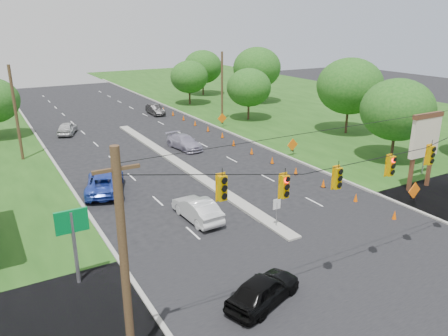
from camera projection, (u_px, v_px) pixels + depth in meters
ground at (342, 272)px, 23.43m from camera, size 160.00×160.00×0.00m
grass_right at (405, 129)px, 53.99m from camera, size 40.00×160.00×0.06m
cross_street at (342, 272)px, 23.43m from camera, size 160.00×14.00×0.02m
curb_left at (49, 156)px, 43.27m from camera, size 0.25×110.00×0.16m
curb_right at (225, 131)px, 52.80m from camera, size 0.25×110.00×0.16m
median at (180, 165)px, 40.65m from camera, size 1.00×34.00×0.18m
median_sign at (277, 207)px, 27.88m from camera, size 0.55×0.06×2.05m
signal_span at (366, 192)px, 20.98m from camera, size 25.60×0.32×9.00m
utility_pole_far_left at (16, 114)px, 40.68m from camera, size 0.28×0.28×9.00m
utility_pole_far_right at (222, 87)px, 56.58m from camera, size 0.28×0.28×9.00m
pylon_sign at (425, 139)px, 33.97m from camera, size 5.90×2.30×6.12m
cone_0 at (395, 215)px, 29.39m from camera, size 0.32×0.32×0.70m
cone_1 at (356, 198)px, 32.26m from camera, size 0.32×0.32×0.70m
cone_2 at (323, 183)px, 35.13m from camera, size 0.32×0.32×0.70m
cone_3 at (296, 171)px, 38.00m from camera, size 0.32×0.32×0.70m
cone_4 at (272, 160)px, 40.87m from camera, size 0.32×0.32×0.70m
cone_5 at (252, 151)px, 43.74m from camera, size 0.32×0.32×0.70m
cone_6 at (234, 143)px, 46.61m from camera, size 0.32×0.32×0.70m
cone_7 at (222, 135)px, 49.77m from camera, size 0.32×0.32×0.70m
cone_8 at (208, 129)px, 52.64m from camera, size 0.32×0.32×0.70m
cone_9 at (195, 123)px, 55.51m from camera, size 0.32×0.32×0.70m
cone_10 at (184, 118)px, 58.38m from camera, size 0.32×0.32×0.70m
cone_11 at (173, 113)px, 61.25m from camera, size 0.32×0.32×0.70m
cone_12 at (163, 109)px, 64.12m from camera, size 0.32×0.32×0.70m
work_sign_0 at (414, 191)px, 31.45m from camera, size 1.27×0.58×1.37m
work_sign_1 at (292, 145)px, 42.93m from camera, size 1.27×0.58×1.37m
work_sign_2 at (222, 119)px, 54.42m from camera, size 1.27×0.58×1.37m
tree_7 at (397, 110)px, 40.16m from camera, size 6.72×6.72×7.84m
tree_8 at (350, 86)px, 50.05m from camera, size 7.56×7.56×8.82m
tree_9 at (249, 87)px, 57.46m from camera, size 5.88×5.88×6.86m
tree_10 at (257, 68)px, 69.04m from camera, size 7.56×7.56×8.82m
tree_11 at (203, 67)px, 76.38m from camera, size 6.72×6.72×7.84m
tree_12 at (189, 77)px, 68.00m from camera, size 5.88×5.88×6.86m
black_sedan at (263, 290)px, 20.62m from camera, size 4.69×3.14×1.48m
white_sedan at (197, 209)px, 29.33m from camera, size 1.81×4.72×1.53m
blue_pickup at (105, 182)px, 34.01m from camera, size 4.43×6.42×1.63m
silver_car_far at (184, 142)px, 45.51m from camera, size 2.61×5.18×1.44m
silver_car_oncoming at (67, 128)px, 51.26m from camera, size 3.25×4.60×1.45m
dark_car_receding at (155, 110)px, 61.90m from camera, size 1.58×4.35×1.43m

